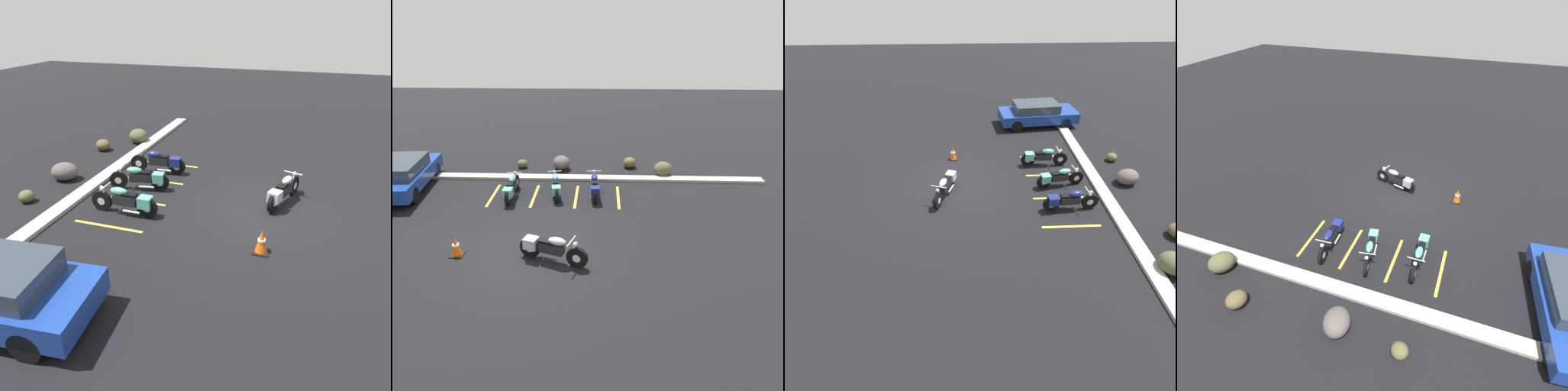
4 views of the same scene
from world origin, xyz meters
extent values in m
plane|color=black|center=(0.00, 0.00, 0.00)|extent=(60.00, 60.00, 0.00)
cylinder|color=black|center=(1.40, -0.64, 0.32)|extent=(0.64, 0.31, 0.63)
cylinder|color=silver|center=(1.40, -0.64, 0.32)|extent=(0.27, 0.19, 0.24)
cylinder|color=black|center=(-0.01, -0.18, 0.32)|extent=(0.64, 0.31, 0.63)
cylinder|color=silver|center=(-0.01, -0.18, 0.32)|extent=(0.27, 0.19, 0.24)
cube|color=black|center=(0.65, -0.39, 0.46)|extent=(0.77, 0.48, 0.29)
ellipsoid|color=#B7B7BC|center=(0.83, -0.45, 0.72)|extent=(0.59, 0.40, 0.23)
cube|color=black|center=(0.49, -0.34, 0.65)|extent=(0.47, 0.35, 0.08)
cube|color=#B7B7BC|center=(0.03, -0.19, 0.49)|extent=(0.47, 0.45, 0.33)
cylinder|color=silver|center=(1.29, -0.60, 0.56)|extent=(0.26, 0.13, 0.51)
cylinder|color=silver|center=(1.23, -0.59, 0.81)|extent=(0.22, 0.57, 0.03)
sphere|color=silver|center=(1.35, -0.63, 0.74)|extent=(0.13, 0.13, 0.13)
cylinder|color=silver|center=(0.46, -0.19, 0.17)|extent=(0.52, 0.23, 0.07)
cylinder|color=black|center=(-1.44, 4.71, 0.31)|extent=(0.12, 0.63, 0.63)
cylinder|color=silver|center=(-1.44, 4.71, 0.31)|extent=(0.12, 0.24, 0.24)
cylinder|color=black|center=(-1.46, 3.24, 0.31)|extent=(0.12, 0.63, 0.63)
cylinder|color=silver|center=(-1.46, 3.24, 0.31)|extent=(0.12, 0.24, 0.24)
cube|color=black|center=(-1.45, 3.93, 0.46)|extent=(0.27, 0.72, 0.28)
ellipsoid|color=#59B29E|center=(-1.45, 4.12, 0.71)|extent=(0.25, 0.53, 0.23)
cube|color=black|center=(-1.45, 3.76, 0.64)|extent=(0.23, 0.42, 0.08)
cube|color=#59B29E|center=(-1.46, 3.29, 0.48)|extent=(0.34, 0.38, 0.32)
cylinder|color=silver|center=(-1.44, 4.59, 0.56)|extent=(0.06, 0.25, 0.50)
cylinder|color=silver|center=(-1.44, 4.54, 0.81)|extent=(0.59, 0.04, 0.03)
sphere|color=silver|center=(-1.44, 4.66, 0.73)|extent=(0.13, 0.13, 0.13)
cylinder|color=silver|center=(-1.58, 3.69, 0.17)|extent=(0.07, 0.52, 0.07)
cylinder|color=black|center=(0.10, 4.98, 0.30)|extent=(0.21, 0.61, 0.60)
cylinder|color=silver|center=(0.10, 4.98, 0.30)|extent=(0.15, 0.25, 0.23)
cylinder|color=black|center=(0.34, 3.58, 0.30)|extent=(0.21, 0.61, 0.60)
cylinder|color=silver|center=(0.34, 3.58, 0.30)|extent=(0.15, 0.25, 0.23)
cube|color=black|center=(0.23, 4.23, 0.44)|extent=(0.37, 0.73, 0.27)
ellipsoid|color=#59B29E|center=(0.20, 4.41, 0.69)|extent=(0.32, 0.54, 0.22)
cube|color=black|center=(0.26, 4.08, 0.62)|extent=(0.28, 0.43, 0.07)
cube|color=#59B29E|center=(0.33, 3.63, 0.47)|extent=(0.39, 0.42, 0.31)
cylinder|color=silver|center=(0.12, 4.87, 0.54)|extent=(0.09, 0.24, 0.49)
cylinder|color=silver|center=(0.13, 4.82, 0.78)|extent=(0.56, 0.13, 0.03)
sphere|color=silver|center=(0.11, 4.93, 0.70)|extent=(0.13, 0.13, 0.13)
cylinder|color=silver|center=(0.14, 3.99, 0.17)|extent=(0.15, 0.51, 0.06)
cylinder|color=black|center=(1.73, 4.99, 0.31)|extent=(0.15, 0.63, 0.62)
cylinder|color=silver|center=(1.73, 4.99, 0.31)|extent=(0.13, 0.24, 0.24)
cylinder|color=black|center=(1.81, 3.53, 0.31)|extent=(0.15, 0.63, 0.62)
cylinder|color=silver|center=(1.81, 3.53, 0.31)|extent=(0.13, 0.24, 0.24)
cube|color=black|center=(1.77, 4.22, 0.45)|extent=(0.31, 0.73, 0.28)
ellipsoid|color=navy|center=(1.76, 4.41, 0.71)|extent=(0.28, 0.54, 0.23)
cube|color=black|center=(1.78, 4.06, 0.64)|extent=(0.25, 0.43, 0.08)
cube|color=navy|center=(1.81, 3.58, 0.48)|extent=(0.36, 0.40, 0.32)
cylinder|color=silver|center=(1.73, 4.88, 0.56)|extent=(0.07, 0.25, 0.50)
cylinder|color=silver|center=(1.74, 4.82, 0.80)|extent=(0.59, 0.07, 0.03)
sphere|color=silver|center=(1.73, 4.95, 0.73)|extent=(0.13, 0.13, 0.13)
cylinder|color=silver|center=(1.66, 3.97, 0.17)|extent=(0.10, 0.52, 0.07)
cylinder|color=black|center=(-6.90, 5.86, 0.32)|extent=(0.28, 0.66, 0.64)
cylinder|color=black|center=(-5.33, 6.00, 0.32)|extent=(0.28, 0.66, 0.64)
cylinder|color=black|center=(-6.65, 3.12, 0.32)|extent=(0.28, 0.66, 0.64)
cylinder|color=black|center=(-5.07, 3.26, 0.32)|extent=(0.28, 0.66, 0.64)
cube|color=navy|center=(-5.99, 4.56, 0.56)|extent=(2.19, 4.45, 0.55)
cube|color=#2D3842|center=(-5.97, 4.41, 1.06)|extent=(1.73, 2.54, 0.45)
cube|color=#A8A399|center=(0.00, 5.90, 0.06)|extent=(18.00, 0.50, 0.12)
ellipsoid|color=#4F5135|center=(4.77, 6.46, 0.32)|extent=(1.10, 1.14, 0.64)
ellipsoid|color=#554D4A|center=(0.17, 7.12, 0.32)|extent=(0.97, 1.09, 0.63)
ellipsoid|color=brown|center=(-1.69, 7.23, 0.20)|extent=(0.58, 0.57, 0.39)
cube|color=black|center=(-2.22, -0.17, 0.01)|extent=(0.40, 0.40, 0.03)
cone|color=#EA590F|center=(-2.22, -0.17, 0.32)|extent=(0.32, 0.32, 0.63)
cylinder|color=white|center=(-2.22, -0.17, 0.35)|extent=(0.20, 0.20, 0.06)
cube|color=gold|center=(-2.26, 4.08, 0.00)|extent=(0.10, 2.10, 0.00)
cube|color=gold|center=(-0.60, 4.08, 0.00)|extent=(0.10, 2.10, 0.00)
cube|color=gold|center=(1.05, 4.08, 0.00)|extent=(0.10, 2.10, 0.00)
cube|color=gold|center=(2.71, 4.08, 0.00)|extent=(0.10, 2.10, 0.00)
camera|label=1|loc=(-10.23, -1.02, 5.40)|focal=35.00mm
camera|label=2|loc=(2.04, -9.55, 6.36)|focal=35.00mm
camera|label=3|loc=(10.45, 0.50, 7.24)|focal=28.00mm
camera|label=4|loc=(-2.43, 11.32, 8.16)|focal=28.00mm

